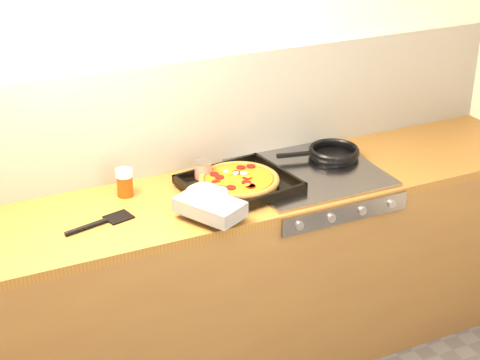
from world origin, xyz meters
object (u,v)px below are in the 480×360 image
pizza_on_tray (230,187)px  frying_pan (333,153)px  tomato_can (203,172)px  juice_glass (125,182)px

pizza_on_tray → frying_pan: (0.59, 0.15, -0.01)m
tomato_can → juice_glass: 0.34m
juice_glass → pizza_on_tray: bearing=-27.4°
frying_pan → tomato_can: bearing=177.8°
frying_pan → juice_glass: bearing=176.8°
pizza_on_tray → tomato_can: (-0.05, 0.17, 0.01)m
pizza_on_tray → tomato_can: size_ratio=5.62×
pizza_on_tray → juice_glass: 0.44m
frying_pan → juice_glass: juice_glass is taller
pizza_on_tray → juice_glass: bearing=152.6°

